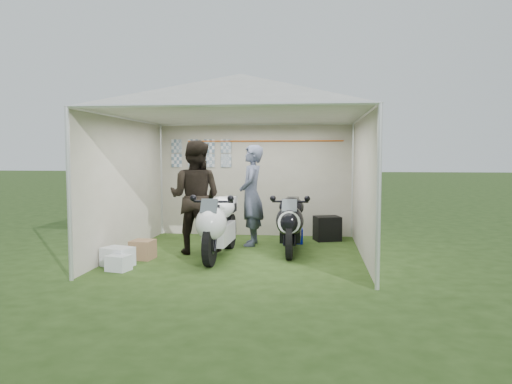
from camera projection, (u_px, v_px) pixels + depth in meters
ground at (241, 254)px, 8.41m from camera, size 80.00×80.00×0.00m
canopy_tent at (241, 100)px, 8.25m from camera, size 5.66×5.66×3.00m
motorcycle_white at (219, 223)px, 8.03m from camera, size 0.50×2.08×1.02m
motorcycle_black at (291, 221)px, 8.49m from camera, size 0.44×1.98×0.97m
paddock_stand at (293, 236)px, 9.42m from camera, size 0.38×0.23×0.28m
person_dark_jacket at (195, 197)px, 8.43m from camera, size 1.03×0.86×1.91m
person_blue_jacket at (251, 195)px, 9.17m from camera, size 0.47×0.69×1.85m
equipment_box at (327, 228)px, 9.71m from camera, size 0.57×0.50×0.48m
crate_0 at (118, 257)px, 7.50m from camera, size 0.51×0.46×0.28m
crate_1 at (143, 250)px, 8.00m from camera, size 0.38×0.38×0.31m
crate_2 at (119, 263)px, 7.20m from camera, size 0.36×0.32×0.23m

